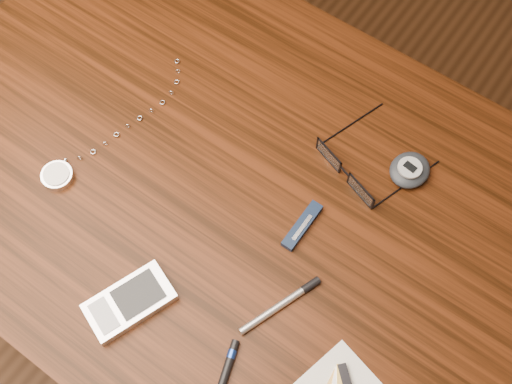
# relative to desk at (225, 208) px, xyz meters

# --- Properties ---
(ground) EXTENTS (3.80, 3.80, 0.00)m
(ground) POSITION_rel_desk_xyz_m (0.00, 0.00, -0.65)
(ground) COLOR #472814
(ground) RESTS_ON ground
(desk) EXTENTS (1.00, 0.70, 0.75)m
(desk) POSITION_rel_desk_xyz_m (0.00, 0.00, 0.00)
(desk) COLOR #371708
(desk) RESTS_ON ground
(eyeglasses) EXTENTS (0.16, 0.16, 0.03)m
(eyeglasses) POSITION_rel_desk_xyz_m (0.14, 0.11, 0.11)
(eyeglasses) COLOR black
(eyeglasses) RESTS_ON desk
(pocket_watch) EXTENTS (0.07, 0.29, 0.01)m
(pocket_watch) POSITION_rel_desk_xyz_m (-0.19, -0.13, 0.11)
(pocket_watch) COLOR silver
(pocket_watch) RESTS_ON desk
(pda_phone) EXTENTS (0.10, 0.13, 0.02)m
(pda_phone) POSITION_rel_desk_xyz_m (0.01, -0.22, 0.11)
(pda_phone) COLOR silver
(pda_phone) RESTS_ON desk
(pedometer) EXTENTS (0.06, 0.07, 0.03)m
(pedometer) POSITION_rel_desk_xyz_m (0.22, 0.16, 0.11)
(pedometer) COLOR #22262C
(pedometer) RESTS_ON desk
(pocket_knife) EXTENTS (0.02, 0.08, 0.01)m
(pocket_knife) POSITION_rel_desk_xyz_m (0.14, 0.00, 0.11)
(pocket_knife) COLOR #0D1A32
(pocket_knife) RESTS_ON desk
(silver_pen) EXTENTS (0.05, 0.12, 0.01)m
(silver_pen) POSITION_rel_desk_xyz_m (0.18, -0.10, 0.11)
(silver_pen) COLOR #B1B2B6
(silver_pen) RESTS_ON desk
(black_blue_pen) EXTENTS (0.04, 0.08, 0.01)m
(black_blue_pen) POSITION_rel_desk_xyz_m (0.17, -0.21, 0.11)
(black_blue_pen) COLOR black
(black_blue_pen) RESTS_ON desk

